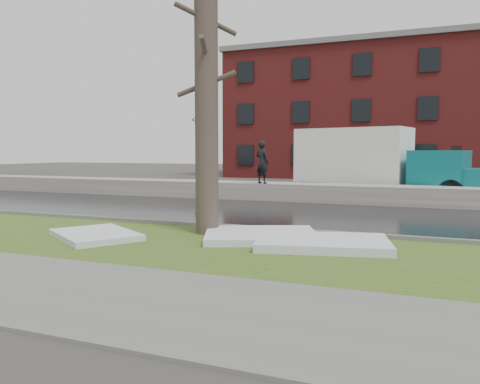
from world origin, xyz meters
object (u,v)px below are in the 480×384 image
at_px(fire_hydrant, 202,214).
at_px(box_truck, 374,161).
at_px(tree, 206,87).
at_px(worker, 262,162).

bearing_deg(fire_hydrant, box_truck, 73.41).
bearing_deg(tree, worker, 99.12).
distance_m(fire_hydrant, tree, 3.28).
height_order(fire_hydrant, tree, tree).
relative_size(box_truck, worker, 5.30).
xyz_separation_m(fire_hydrant, tree, (0.38, -0.48, 3.22)).
relative_size(fire_hydrant, box_truck, 0.08).
bearing_deg(fire_hydrant, worker, 97.44).
bearing_deg(worker, box_truck, -119.35).
height_order(box_truck, worker, box_truck).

